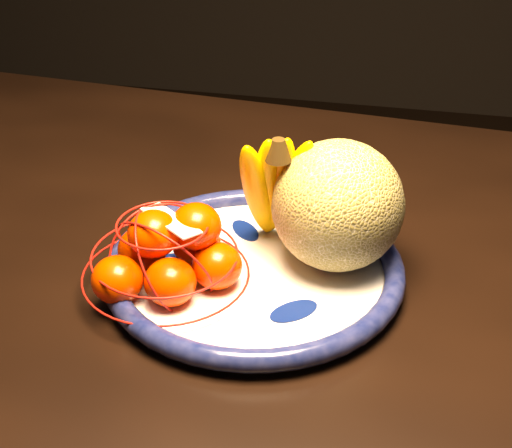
% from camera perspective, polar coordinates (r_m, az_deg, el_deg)
% --- Properties ---
extents(dining_table, '(1.53, 1.00, 0.73)m').
position_cam_1_polar(dining_table, '(1.02, -0.99, -5.07)').
color(dining_table, black).
rests_on(dining_table, ground).
extents(fruit_bowl, '(0.35, 0.35, 0.03)m').
position_cam_1_polar(fruit_bowl, '(0.90, -0.14, -3.36)').
color(fruit_bowl, white).
rests_on(fruit_bowl, dining_table).
extents(cantaloupe, '(0.15, 0.15, 0.15)m').
position_cam_1_polar(cantaloupe, '(0.89, 5.97, 1.35)').
color(cantaloupe, olive).
rests_on(cantaloupe, fruit_bowl).
extents(banana_bunch, '(0.11, 0.11, 0.17)m').
position_cam_1_polar(banana_bunch, '(0.91, 1.22, 3.04)').
color(banana_bunch, '#FFC100').
rests_on(banana_bunch, fruit_bowl).
extents(mandarin_bag, '(0.24, 0.24, 0.12)m').
position_cam_1_polar(mandarin_bag, '(0.87, -6.31, -2.28)').
color(mandarin_bag, '#FF3300').
rests_on(mandarin_bag, fruit_bowl).
extents(price_tag, '(0.08, 0.06, 0.01)m').
position_cam_1_polar(price_tag, '(0.84, -6.20, 0.24)').
color(price_tag, white).
rests_on(price_tag, mandarin_bag).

